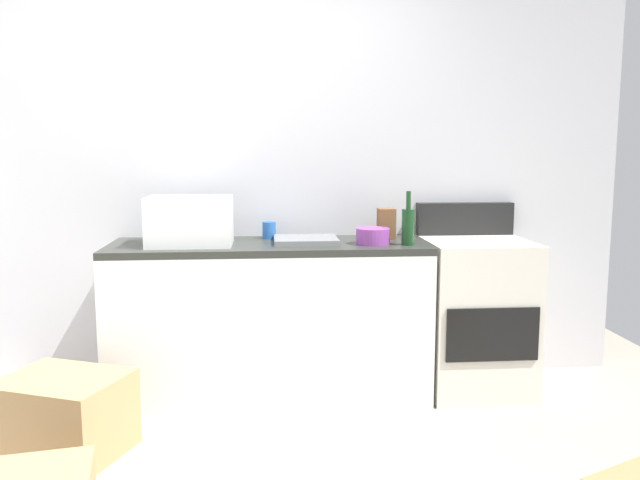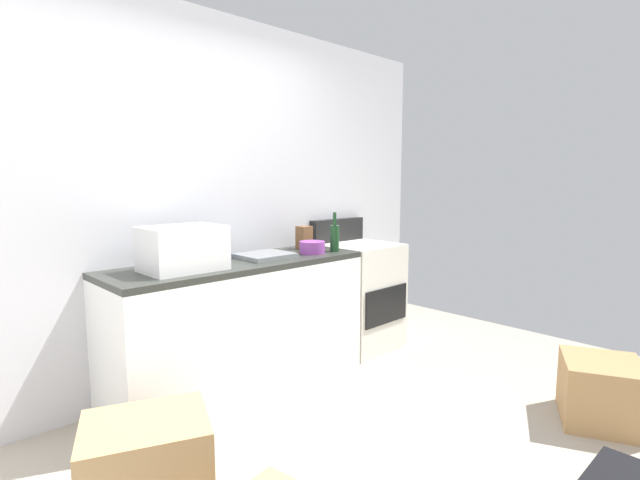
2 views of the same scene
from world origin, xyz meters
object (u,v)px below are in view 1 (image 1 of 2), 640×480
microwave (190,221)px  cardboard_box_large (64,415)px  mixing_bowl (373,236)px  coffee_mug (269,230)px  stove_oven (475,312)px  knife_block (386,224)px  wine_bottle (408,225)px

microwave → cardboard_box_large: microwave is taller
microwave → cardboard_box_large: 1.18m
mixing_bowl → cardboard_box_large: bearing=-159.8°
microwave → coffee_mug: size_ratio=4.60×
microwave → coffee_mug: (0.44, 0.23, -0.09)m
stove_oven → mixing_bowl: bearing=-171.1°
microwave → knife_block: bearing=8.4°
cardboard_box_large → coffee_mug: bearing=41.1°
stove_oven → coffee_mug: 1.32m
wine_bottle → coffee_mug: (-0.77, 0.33, -0.06)m
coffee_mug → cardboard_box_large: (-0.98, -0.85, -0.76)m
microwave → knife_block: size_ratio=2.56×
stove_oven → wine_bottle: 0.72m
stove_oven → microwave: 1.75m
knife_block → cardboard_box_large: (-1.67, -0.79, -0.80)m
microwave → stove_oven: bearing=1.6°
microwave → coffee_mug: 0.50m
knife_block → stove_oven: bearing=-12.9°
microwave → wine_bottle: (1.21, -0.10, -0.03)m
cardboard_box_large → knife_block: bearing=25.3°
knife_block → mixing_bowl: (-0.12, -0.22, -0.04)m
knife_block → mixing_bowl: size_ratio=0.95×
stove_oven → microwave: microwave is taller
coffee_mug → knife_block: size_ratio=0.56×
stove_oven → knife_block: stove_oven is taller
stove_oven → knife_block: bearing=167.1°
stove_oven → mixing_bowl: (-0.64, -0.10, 0.48)m
mixing_bowl → coffee_mug: bearing=154.3°
microwave → mixing_bowl: 1.02m
stove_oven → coffee_mug: size_ratio=11.00×
cardboard_box_large → wine_bottle: bearing=16.7°
stove_oven → knife_block: size_ratio=6.11×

